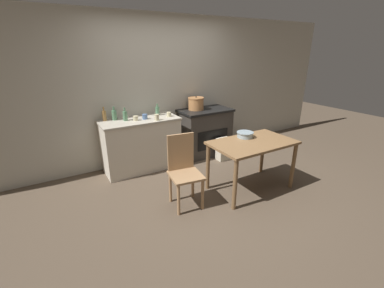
{
  "coord_description": "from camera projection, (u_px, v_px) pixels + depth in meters",
  "views": [
    {
      "loc": [
        -1.92,
        -2.72,
        1.99
      ],
      "look_at": [
        0.0,
        0.52,
        0.58
      ],
      "focal_mm": 24.0,
      "sensor_mm": 36.0,
      "label": 1
    }
  ],
  "objects": [
    {
      "name": "flour_sack",
      "position": [
        224.0,
        149.0,
        4.82
      ],
      "size": [
        0.25,
        0.18,
        0.42
      ],
      "primitive_type": "cube",
      "color": "beige",
      "rests_on": "ground_plane"
    },
    {
      "name": "bottle_left",
      "position": [
        114.0,
        115.0,
        4.16
      ],
      "size": [
        0.08,
        0.08,
        0.22
      ],
      "color": "#517F5B",
      "rests_on": "counter_cabinet"
    },
    {
      "name": "wall_back",
      "position": [
        162.0,
        90.0,
        4.64
      ],
      "size": [
        8.0,
        0.07,
        2.55
      ],
      "color": "#B2AD9E",
      "rests_on": "ground_plane"
    },
    {
      "name": "cup_mid_right",
      "position": [
        136.0,
        118.0,
        4.15
      ],
      "size": [
        0.08,
        0.08,
        0.08
      ],
      "primitive_type": "cylinder",
      "color": "beige",
      "rests_on": "counter_cabinet"
    },
    {
      "name": "mixing_bowl_large",
      "position": [
        245.0,
        134.0,
        3.8
      ],
      "size": [
        0.25,
        0.25,
        0.08
      ],
      "color": "#93A8B2",
      "rests_on": "work_table"
    },
    {
      "name": "cup_right",
      "position": [
        169.0,
        114.0,
        4.4
      ],
      "size": [
        0.08,
        0.08,
        0.08
      ],
      "primitive_type": "cylinder",
      "color": "beige",
      "rests_on": "counter_cabinet"
    },
    {
      "name": "ground_plane",
      "position": [
        210.0,
        191.0,
        3.81
      ],
      "size": [
        14.0,
        14.0,
        0.0
      ],
      "primitive_type": "plane",
      "color": "brown"
    },
    {
      "name": "bottle_mid_left",
      "position": [
        157.0,
        111.0,
        4.48
      ],
      "size": [
        0.07,
        0.07,
        0.2
      ],
      "color": "#517F5B",
      "rests_on": "counter_cabinet"
    },
    {
      "name": "chair",
      "position": [
        184.0,
        169.0,
        3.36
      ],
      "size": [
        0.45,
        0.45,
        0.95
      ],
      "rotation": [
        0.0,
        0.0,
        -0.14
      ],
      "color": "#A87F56",
      "rests_on": "ground_plane"
    },
    {
      "name": "cup_center",
      "position": [
        145.0,
        117.0,
        4.23
      ],
      "size": [
        0.08,
        0.08,
        0.08
      ],
      "primitive_type": "cylinder",
      "color": "#4C6B99",
      "rests_on": "counter_cabinet"
    },
    {
      "name": "stove",
      "position": [
        205.0,
        132.0,
        5.02
      ],
      "size": [
        0.99,
        0.6,
        0.9
      ],
      "color": "#38332D",
      "rests_on": "ground_plane"
    },
    {
      "name": "bottle_far_left",
      "position": [
        125.0,
        116.0,
        4.13
      ],
      "size": [
        0.07,
        0.07,
        0.21
      ],
      "color": "#517F5B",
      "rests_on": "counter_cabinet"
    },
    {
      "name": "counter_cabinet",
      "position": [
        141.0,
        144.0,
        4.4
      ],
      "size": [
        1.29,
        0.6,
        0.89
      ],
      "color": "beige",
      "rests_on": "ground_plane"
    },
    {
      "name": "cup_center_right",
      "position": [
        157.0,
        117.0,
        4.16
      ],
      "size": [
        0.07,
        0.07,
        0.1
      ],
      "primitive_type": "cylinder",
      "color": "beige",
      "rests_on": "counter_cabinet"
    },
    {
      "name": "work_table",
      "position": [
        252.0,
        148.0,
        3.67
      ],
      "size": [
        1.2,
        0.71,
        0.74
      ],
      "color": "olive",
      "rests_on": "ground_plane"
    },
    {
      "name": "bottle_center_left",
      "position": [
        104.0,
        115.0,
        4.12
      ],
      "size": [
        0.06,
        0.06,
        0.23
      ],
      "color": "olive",
      "rests_on": "counter_cabinet"
    },
    {
      "name": "stock_pot",
      "position": [
        196.0,
        104.0,
        4.81
      ],
      "size": [
        0.3,
        0.3,
        0.25
      ],
      "color": "#B77A47",
      "rests_on": "stove"
    }
  ]
}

